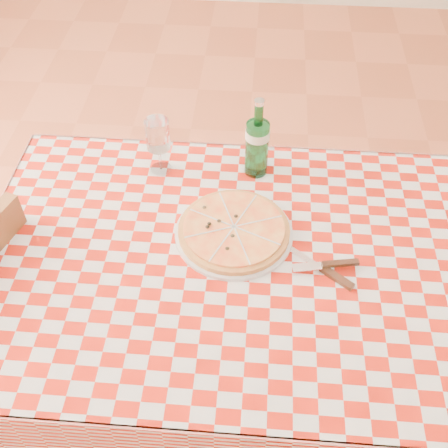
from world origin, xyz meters
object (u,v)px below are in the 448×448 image
object	(u,v)px
pizza_plate	(234,230)
wine_glass	(159,146)
water_bottle	(257,138)
dining_table	(230,282)

from	to	relation	value
pizza_plate	wine_glass	bearing A→B (deg)	133.60
pizza_plate	water_bottle	xyz separation A→B (m)	(0.05, 0.25, 0.10)
pizza_plate	wine_glass	distance (m)	0.34
water_bottle	wine_glass	distance (m)	0.28
dining_table	water_bottle	size ratio (longest dim) A/B	4.90
water_bottle	wine_glass	size ratio (longest dim) A/B	1.42
dining_table	wine_glass	xyz separation A→B (m)	(-0.22, 0.32, 0.19)
dining_table	water_bottle	distance (m)	0.40
dining_table	water_bottle	xyz separation A→B (m)	(0.05, 0.33, 0.22)
dining_table	water_bottle	world-z (taller)	water_bottle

